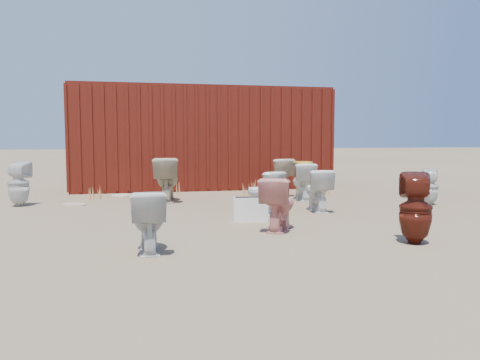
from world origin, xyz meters
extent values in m
plane|color=brown|center=(0.00, 0.00, 0.00)|extent=(100.00, 100.00, 0.00)
cube|color=#52120D|center=(0.00, 5.20, 1.20)|extent=(6.00, 2.40, 2.40)
imported|color=silver|center=(-1.45, -1.50, 0.33)|extent=(0.37, 0.64, 0.66)
imported|color=#E28C82|center=(0.23, -0.68, 0.35)|extent=(0.68, 0.78, 0.69)
imported|color=white|center=(0.41, 0.74, 0.34)|extent=(0.64, 0.76, 0.68)
imported|color=#54190E|center=(1.52, -1.76, 0.40)|extent=(0.49, 0.49, 0.81)
imported|color=white|center=(1.33, 0.73, 0.35)|extent=(0.45, 0.71, 0.69)
imported|color=silver|center=(-3.60, 2.38, 0.40)|extent=(0.45, 0.45, 0.80)
imported|color=#BFAF8B|center=(-1.02, 2.47, 0.42)|extent=(0.56, 0.87, 0.84)
imported|color=beige|center=(1.29, 2.89, 0.39)|extent=(0.59, 0.84, 0.78)
imported|color=white|center=(1.58, 2.12, 0.36)|extent=(0.48, 0.75, 0.72)
imported|color=silver|center=(3.59, 1.00, 0.32)|extent=(0.39, 0.40, 0.64)
ellipsoid|color=gold|center=(1.58, 2.12, 0.73)|extent=(0.37, 0.46, 0.02)
cube|color=white|center=(0.03, 0.05, 0.17)|extent=(0.51, 0.24, 0.35)
ellipsoid|color=beige|center=(-1.90, 3.50, 0.01)|extent=(0.50, 0.58, 0.02)
ellipsoid|color=#C2AA8D|center=(-2.67, 2.29, 0.01)|extent=(0.58, 0.59, 0.02)
cone|color=tan|center=(-2.43, 3.05, 0.13)|extent=(0.36, 0.36, 0.26)
cone|color=tan|center=(0.60, 2.61, 0.14)|extent=(0.32, 0.32, 0.29)
cone|color=tan|center=(2.21, 2.51, 0.14)|extent=(0.36, 0.36, 0.28)
cone|color=tan|center=(-0.78, 3.40, 0.14)|extent=(0.30, 0.30, 0.28)
cone|color=tan|center=(1.10, 3.50, 0.14)|extent=(0.34, 0.34, 0.28)
cone|color=tan|center=(2.81, 0.20, 0.13)|extent=(0.28, 0.28, 0.26)
camera|label=1|loc=(-1.54, -6.44, 1.19)|focal=35.00mm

